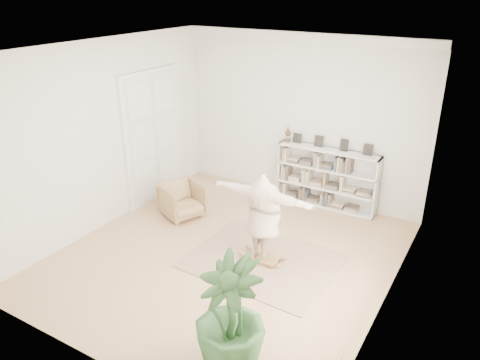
% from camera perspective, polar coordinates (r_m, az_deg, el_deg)
% --- Properties ---
extents(floor, '(6.00, 6.00, 0.00)m').
position_cam_1_polar(floor, '(8.50, -1.50, -9.16)').
color(floor, '#9D7451').
rests_on(floor, ground).
extents(room_shell, '(6.00, 6.00, 6.00)m').
position_cam_1_polar(room_shell, '(9.84, 7.81, 16.95)').
color(room_shell, silver).
rests_on(room_shell, floor).
extents(doors, '(0.09, 1.78, 2.92)m').
position_cam_1_polar(doors, '(10.34, -10.52, 5.08)').
color(doors, white).
rests_on(doors, floor).
extents(bookshelf, '(2.20, 0.35, 1.64)m').
position_cam_1_polar(bookshelf, '(10.18, 10.50, 0.20)').
color(bookshelf, silver).
rests_on(bookshelf, floor).
extents(armchair, '(1.02, 1.01, 0.72)m').
position_cam_1_polar(armchair, '(9.75, -7.07, -2.45)').
color(armchair, tan).
rests_on(armchair, floor).
extents(rug, '(2.57, 2.09, 0.02)m').
position_cam_1_polar(rug, '(8.34, 2.73, -9.79)').
color(rug, tan).
rests_on(rug, floor).
extents(rocker_board, '(0.57, 0.36, 0.12)m').
position_cam_1_polar(rocker_board, '(8.30, 2.74, -9.42)').
color(rocker_board, olive).
rests_on(rocker_board, rug).
extents(person, '(1.94, 0.60, 1.57)m').
position_cam_1_polar(person, '(7.88, 2.86, -4.22)').
color(person, '#C9AE96').
rests_on(person, rocker_board).
extents(houseplant, '(1.15, 1.15, 1.59)m').
position_cam_1_polar(houseplant, '(5.90, -1.24, -16.26)').
color(houseplant, '#284D26').
rests_on(houseplant, floor).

